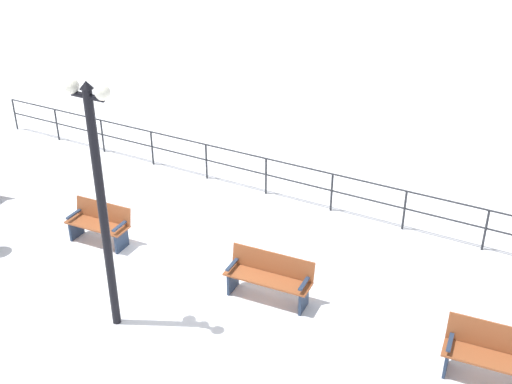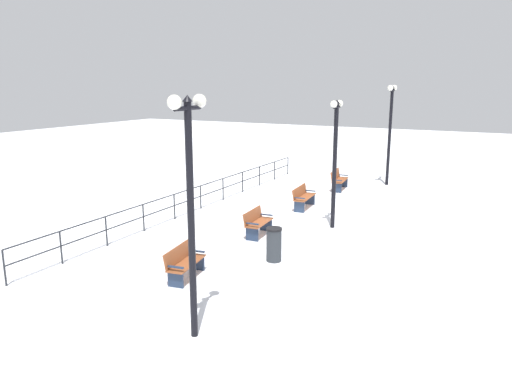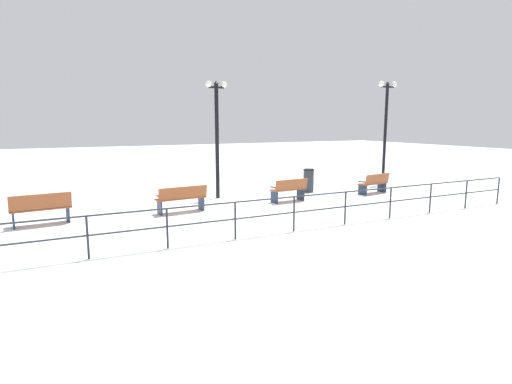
{
  "view_description": "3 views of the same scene",
  "coord_description": "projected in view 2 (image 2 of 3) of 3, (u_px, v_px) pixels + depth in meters",
  "views": [
    {
      "loc": [
        8.43,
        6.54,
        7.33
      ],
      "look_at": [
        -2.06,
        0.67,
        1.0
      ],
      "focal_mm": 44.2,
      "sensor_mm": 36.0,
      "label": 1
    },
    {
      "loc": [
        7.12,
        -15.79,
        5.0
      ],
      "look_at": [
        -0.99,
        -0.42,
        1.08
      ],
      "focal_mm": 33.68,
      "sensor_mm": 36.0,
      "label": 2
    },
    {
      "loc": [
        -13.18,
        5.86,
        2.95
      ],
      "look_at": [
        -1.16,
        -0.15,
        0.68
      ],
      "focal_mm": 29.2,
      "sensor_mm": 36.0,
      "label": 3
    }
  ],
  "objects": [
    {
      "name": "lamppost_far",
      "position": [
        390.0,
        122.0,
        23.65
      ],
      "size": [
        0.27,
        1.16,
        4.95
      ],
      "color": "black",
      "rests_on": "ground"
    },
    {
      "name": "bench_nearest",
      "position": [
        184.0,
        262.0,
        12.57
      ],
      "size": [
        0.74,
        1.5,
        0.85
      ],
      "rotation": [
        0.0,
        0.0,
        0.16
      ],
      "color": "brown",
      "rests_on": "ground"
    },
    {
      "name": "trash_bin",
      "position": [
        274.0,
        244.0,
        13.77
      ],
      "size": [
        0.46,
        0.46,
        0.99
      ],
      "color": "#2D3338",
      "rests_on": "ground"
    },
    {
      "name": "waterfront_railing",
      "position": [
        201.0,
        193.0,
        19.53
      ],
      "size": [
        0.05,
        17.49,
        0.98
      ],
      "color": "#26282D",
      "rests_on": "ground"
    },
    {
      "name": "bench_second",
      "position": [
        257.0,
        222.0,
        16.12
      ],
      "size": [
        0.64,
        1.43,
        0.88
      ],
      "rotation": [
        0.0,
        0.0,
        0.07
      ],
      "color": "brown",
      "rests_on": "ground"
    },
    {
      "name": "lamppost_near",
      "position": [
        190.0,
        185.0,
        9.08
      ],
      "size": [
        0.27,
        1.04,
        4.82
      ],
      "color": "black",
      "rests_on": "ground"
    },
    {
      "name": "bench_fourth",
      "position": [
        338.0,
        179.0,
        23.15
      ],
      "size": [
        0.71,
        1.66,
        0.95
      ],
      "rotation": [
        0.0,
        0.0,
        0.1
      ],
      "color": "brown",
      "rests_on": "ground"
    },
    {
      "name": "ground_plane",
      "position": [
        285.0,
        221.0,
        17.96
      ],
      "size": [
        80.0,
        80.0,
        0.0
      ],
      "primitive_type": "plane",
      "color": "white",
      "rests_on": "ground"
    },
    {
      "name": "lamppost_middle",
      "position": [
        335.0,
        150.0,
        16.51
      ],
      "size": [
        0.24,
        0.84,
        4.48
      ],
      "color": "black",
      "rests_on": "ground"
    },
    {
      "name": "bench_third",
      "position": [
        303.0,
        197.0,
        19.67
      ],
      "size": [
        0.65,
        1.68,
        0.89
      ],
      "rotation": [
        0.0,
        0.0,
        0.08
      ],
      "color": "brown",
      "rests_on": "ground"
    }
  ]
}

